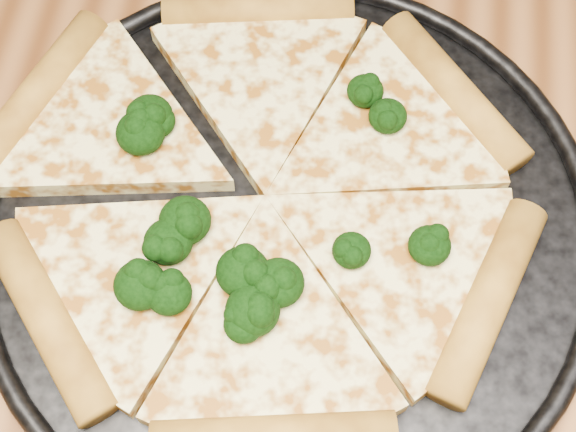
# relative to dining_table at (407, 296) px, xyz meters

# --- Properties ---
(dining_table) EXTENTS (1.20, 0.90, 0.75)m
(dining_table) POSITION_rel_dining_table_xyz_m (0.00, 0.00, 0.00)
(dining_table) COLOR brown
(dining_table) RESTS_ON ground
(pizza_pan) EXTENTS (0.41, 0.41, 0.02)m
(pizza_pan) POSITION_rel_dining_table_xyz_m (-0.09, 0.00, 0.10)
(pizza_pan) COLOR black
(pizza_pan) RESTS_ON dining_table
(pizza) EXTENTS (0.38, 0.35, 0.03)m
(pizza) POSITION_rel_dining_table_xyz_m (-0.11, 0.01, 0.11)
(pizza) COLOR #FFEF9C
(pizza) RESTS_ON pizza_pan
(broccoli_florets) EXTENTS (0.22, 0.20, 0.02)m
(broccoli_florets) POSITION_rel_dining_table_xyz_m (-0.13, -0.01, 0.12)
(broccoli_florets) COLOR black
(broccoli_florets) RESTS_ON pizza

